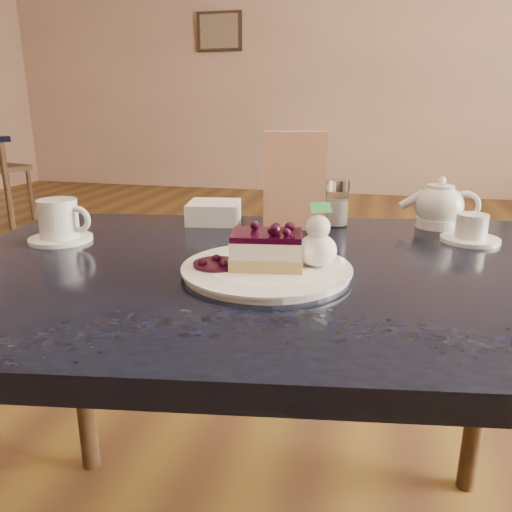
% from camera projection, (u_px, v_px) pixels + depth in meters
% --- Properties ---
extents(main_table, '(1.22, 0.91, 0.70)m').
position_uv_depth(main_table, '(268.00, 305.00, 0.86)').
color(main_table, black).
rests_on(main_table, ground).
extents(dessert_plate, '(0.26, 0.26, 0.01)m').
position_uv_depth(dessert_plate, '(267.00, 270.00, 0.79)').
color(dessert_plate, white).
rests_on(dessert_plate, main_table).
extents(cheesecake_slice, '(0.12, 0.10, 0.06)m').
position_uv_depth(cheesecake_slice, '(267.00, 250.00, 0.78)').
color(cheesecake_slice, tan).
rests_on(cheesecake_slice, dessert_plate).
extents(whipped_cream, '(0.06, 0.06, 0.05)m').
position_uv_depth(whipped_cream, '(317.00, 250.00, 0.78)').
color(whipped_cream, white).
rests_on(whipped_cream, dessert_plate).
extents(berry_sauce, '(0.07, 0.07, 0.01)m').
position_uv_depth(berry_sauce, '(217.00, 264.00, 0.79)').
color(berry_sauce, black).
rests_on(berry_sauce, dessert_plate).
extents(coffee_set, '(0.13, 0.12, 0.08)m').
position_uv_depth(coffee_set, '(60.00, 223.00, 0.97)').
color(coffee_set, white).
rests_on(coffee_set, main_table).
extents(tea_set, '(0.21, 0.22, 0.10)m').
position_uv_depth(tea_set, '(445.00, 211.00, 1.05)').
color(tea_set, white).
rests_on(tea_set, main_table).
extents(menu_card, '(0.13, 0.05, 0.20)m').
position_uv_depth(menu_card, '(295.00, 181.00, 1.04)').
color(menu_card, beige).
rests_on(menu_card, main_table).
extents(sugar_shaker, '(0.06, 0.06, 0.10)m').
position_uv_depth(sugar_shaker, '(336.00, 202.00, 1.09)').
color(sugar_shaker, white).
rests_on(sugar_shaker, main_table).
extents(napkin_stack, '(0.13, 0.13, 0.05)m').
position_uv_depth(napkin_stack, '(214.00, 212.00, 1.13)').
color(napkin_stack, white).
rests_on(napkin_stack, main_table).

